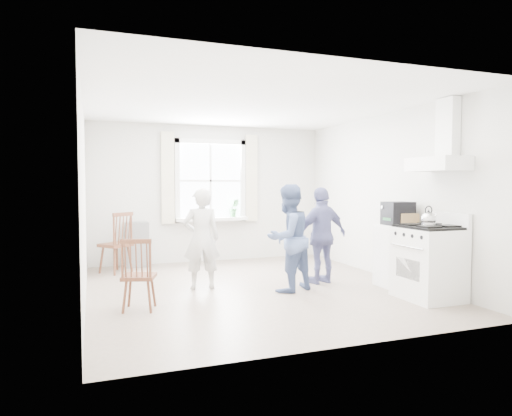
{
  "coord_description": "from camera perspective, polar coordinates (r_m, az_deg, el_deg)",
  "views": [
    {
      "loc": [
        -2.17,
        -6.06,
        1.48
      ],
      "look_at": [
        0.11,
        0.2,
        1.14
      ],
      "focal_mm": 32.0,
      "sensor_mm": 36.0,
      "label": 1
    }
  ],
  "objects": [
    {
      "name": "person_mid",
      "position": [
        6.32,
        4.05,
        -3.76
      ],
      "size": [
        0.94,
        0.94,
        1.48
      ],
      "primitive_type": "imported",
      "rotation": [
        0.0,
        0.0,
        3.53
      ],
      "color": "#4C5F8E",
      "rests_on": "ground"
    },
    {
      "name": "kettle",
      "position": [
        6.14,
        20.75,
        -1.35
      ],
      "size": [
        0.19,
        0.19,
        0.26
      ],
      "color": "silver",
      "rests_on": "gas_stove"
    },
    {
      "name": "potted_plant",
      "position": [
        8.83,
        -2.74,
        0.0
      ],
      "size": [
        0.21,
        0.21,
        0.35
      ],
      "primitive_type": "imported",
      "rotation": [
        0.0,
        0.0,
        -0.1
      ],
      "color": "#34763A",
      "rests_on": "window_assembly"
    },
    {
      "name": "cardboard_box",
      "position": [
        6.78,
        18.35,
        -1.36
      ],
      "size": [
        0.29,
        0.22,
        0.17
      ],
      "primitive_type": "cube",
      "rotation": [
        0.0,
        0.0,
        -0.11
      ],
      "color": "olive",
      "rests_on": "low_cabinet"
    },
    {
      "name": "person_left",
      "position": [
        6.5,
        -6.83,
        -3.84
      ],
      "size": [
        0.57,
        0.57,
        1.43
      ],
      "primitive_type": "imported",
      "rotation": [
        0.0,
        0.0,
        3.05
      ],
      "color": "silver",
      "rests_on": "ground"
    },
    {
      "name": "shelf_unit",
      "position": [
        8.49,
        -14.65,
        -4.43
      ],
      "size": [
        0.4,
        0.3,
        0.8
      ],
      "primitive_type": "cube",
      "color": "gray",
      "rests_on": "ground"
    },
    {
      "name": "windsor_chair_a",
      "position": [
        7.91,
        -16.63,
        -3.35
      ],
      "size": [
        0.6,
        0.6,
        1.03
      ],
      "color": "#4F2919",
      "rests_on": "ground"
    },
    {
      "name": "windsor_chair_b",
      "position": [
        5.48,
        -14.62,
        -7.13
      ],
      "size": [
        0.45,
        0.45,
        0.87
      ],
      "color": "#4F2919",
      "rests_on": "ground"
    },
    {
      "name": "range_hood",
      "position": [
        6.35,
        22.13,
        6.54
      ],
      "size": [
        0.45,
        0.76,
        0.94
      ],
      "color": "white",
      "rests_on": "room_shell"
    },
    {
      "name": "person_right",
      "position": [
        6.89,
        8.27,
        -3.39
      ],
      "size": [
        0.97,
        0.97,
        1.44
      ],
      "primitive_type": "imported",
      "rotation": [
        0.0,
        0.0,
        3.3
      ],
      "color": "navy",
      "rests_on": "ground"
    },
    {
      "name": "window_assembly",
      "position": [
        8.78,
        -5.67,
        2.84
      ],
      "size": [
        1.88,
        0.24,
        1.7
      ],
      "color": "white",
      "rests_on": "room_shell"
    },
    {
      "name": "gas_stove",
      "position": [
        6.31,
        20.79,
        -6.32
      ],
      "size": [
        0.68,
        0.76,
        1.12
      ],
      "color": "white",
      "rests_on": "ground"
    },
    {
      "name": "room_shell",
      "position": [
        6.44,
        -0.27,
        1.36
      ],
      "size": [
        4.62,
        5.12,
        2.64
      ],
      "color": "gray",
      "rests_on": "ground"
    },
    {
      "name": "stereo_stack",
      "position": [
        6.83,
        17.31,
        -0.64
      ],
      "size": [
        0.39,
        0.35,
        0.33
      ],
      "color": "black",
      "rests_on": "low_cabinet"
    },
    {
      "name": "low_cabinet",
      "position": [
        6.9,
        17.41,
        -5.76
      ],
      "size": [
        0.5,
        0.55,
        0.9
      ],
      "primitive_type": "cube",
      "color": "white",
      "rests_on": "ground"
    }
  ]
}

